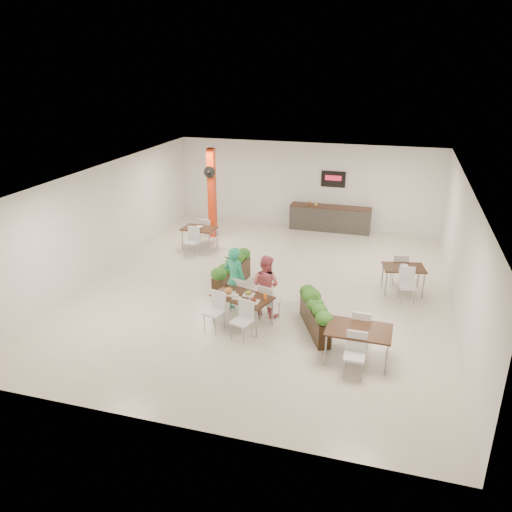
{
  "coord_description": "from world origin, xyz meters",
  "views": [
    {
      "loc": [
        3.31,
        -12.41,
        5.99
      ],
      "look_at": [
        -0.15,
        -0.41,
        1.1
      ],
      "focal_mm": 35.0,
      "sensor_mm": 36.0,
      "label": 1
    }
  ],
  "objects_px": {
    "diner_woman": "(266,285)",
    "planter_right": "(315,312)",
    "red_column": "(212,192)",
    "planter_left": "(232,271)",
    "main_table": "(242,300)",
    "service_counter": "(330,218)",
    "side_table_a": "(200,231)",
    "side_table_c": "(359,334)",
    "diner_man": "(235,279)",
    "side_table_b": "(403,271)"
  },
  "relations": [
    {
      "from": "diner_woman",
      "to": "planter_right",
      "type": "relative_size",
      "value": 0.9
    },
    {
      "from": "red_column",
      "to": "planter_left",
      "type": "bearing_deg",
      "value": -62.54
    },
    {
      "from": "main_table",
      "to": "service_counter",
      "type": "bearing_deg",
      "value": 82.75
    },
    {
      "from": "red_column",
      "to": "diner_woman",
      "type": "bearing_deg",
      "value": -57.23
    },
    {
      "from": "side_table_a",
      "to": "side_table_c",
      "type": "relative_size",
      "value": 1.01
    },
    {
      "from": "diner_man",
      "to": "side_table_c",
      "type": "relative_size",
      "value": 1.06
    },
    {
      "from": "planter_left",
      "to": "planter_right",
      "type": "bearing_deg",
      "value": -33.51
    },
    {
      "from": "service_counter",
      "to": "main_table",
      "type": "relative_size",
      "value": 1.57
    },
    {
      "from": "side_table_b",
      "to": "planter_left",
      "type": "bearing_deg",
      "value": -178.93
    },
    {
      "from": "red_column",
      "to": "main_table",
      "type": "xyz_separation_m",
      "value": [
        3.0,
        -5.95,
        -1.01
      ]
    },
    {
      "from": "main_table",
      "to": "side_table_c",
      "type": "bearing_deg",
      "value": -16.27
    },
    {
      "from": "red_column",
      "to": "diner_man",
      "type": "height_order",
      "value": "red_column"
    },
    {
      "from": "main_table",
      "to": "diner_man",
      "type": "distance_m",
      "value": 0.79
    },
    {
      "from": "planter_left",
      "to": "service_counter",
      "type": "bearing_deg",
      "value": 72.08
    },
    {
      "from": "diner_woman",
      "to": "planter_right",
      "type": "height_order",
      "value": "diner_woman"
    },
    {
      "from": "main_table",
      "to": "side_table_c",
      "type": "xyz_separation_m",
      "value": [
        2.84,
        -0.83,
        0.0
      ]
    },
    {
      "from": "planter_right",
      "to": "diner_woman",
      "type": "bearing_deg",
      "value": 160.0
    },
    {
      "from": "planter_left",
      "to": "side_table_b",
      "type": "distance_m",
      "value": 4.73
    },
    {
      "from": "red_column",
      "to": "planter_right",
      "type": "distance_m",
      "value": 7.58
    },
    {
      "from": "diner_man",
      "to": "diner_woman",
      "type": "relative_size",
      "value": 1.09
    },
    {
      "from": "red_column",
      "to": "planter_right",
      "type": "bearing_deg",
      "value": -50.61
    },
    {
      "from": "diner_man",
      "to": "side_table_b",
      "type": "bearing_deg",
      "value": -132.84
    },
    {
      "from": "side_table_b",
      "to": "planter_right",
      "type": "bearing_deg",
      "value": -136.53
    },
    {
      "from": "side_table_c",
      "to": "red_column",
      "type": "bearing_deg",
      "value": 131.86
    },
    {
      "from": "main_table",
      "to": "diner_woman",
      "type": "relative_size",
      "value": 1.21
    },
    {
      "from": "planter_right",
      "to": "main_table",
      "type": "bearing_deg",
      "value": -174.64
    },
    {
      "from": "main_table",
      "to": "side_table_c",
      "type": "relative_size",
      "value": 1.18
    },
    {
      "from": "diner_man",
      "to": "side_table_b",
      "type": "height_order",
      "value": "diner_man"
    },
    {
      "from": "service_counter",
      "to": "planter_right",
      "type": "height_order",
      "value": "service_counter"
    },
    {
      "from": "service_counter",
      "to": "side_table_c",
      "type": "distance_m",
      "value": 8.84
    },
    {
      "from": "diner_man",
      "to": "service_counter",
      "type": "bearing_deg",
      "value": -83.03
    },
    {
      "from": "diner_man",
      "to": "side_table_b",
      "type": "distance_m",
      "value": 4.7
    },
    {
      "from": "main_table",
      "to": "side_table_a",
      "type": "distance_m",
      "value": 5.45
    },
    {
      "from": "diner_woman",
      "to": "planter_right",
      "type": "distance_m",
      "value": 1.46
    },
    {
      "from": "side_table_b",
      "to": "side_table_c",
      "type": "distance_m",
      "value": 3.87
    },
    {
      "from": "red_column",
      "to": "side_table_b",
      "type": "height_order",
      "value": "red_column"
    },
    {
      "from": "red_column",
      "to": "service_counter",
      "type": "bearing_deg",
      "value": 25.0
    },
    {
      "from": "service_counter",
      "to": "red_column",
      "type": "bearing_deg",
      "value": -155.0
    },
    {
      "from": "diner_man",
      "to": "side_table_a",
      "type": "xyz_separation_m",
      "value": [
        -2.57,
        3.93,
        -0.24
      ]
    },
    {
      "from": "red_column",
      "to": "side_table_b",
      "type": "bearing_deg",
      "value": -24.14
    },
    {
      "from": "service_counter",
      "to": "main_table",
      "type": "height_order",
      "value": "service_counter"
    },
    {
      "from": "side_table_c",
      "to": "planter_left",
      "type": "bearing_deg",
      "value": 144.82
    },
    {
      "from": "side_table_b",
      "to": "side_table_a",
      "type": "bearing_deg",
      "value": 154.84
    },
    {
      "from": "diner_woman",
      "to": "side_table_a",
      "type": "bearing_deg",
      "value": -31.47
    },
    {
      "from": "diner_woman",
      "to": "side_table_a",
      "type": "xyz_separation_m",
      "value": [
        -3.37,
        3.93,
        -0.17
      ]
    },
    {
      "from": "main_table",
      "to": "planter_left",
      "type": "bearing_deg",
      "value": 115.29
    },
    {
      "from": "red_column",
      "to": "diner_man",
      "type": "xyz_separation_m",
      "value": [
        2.61,
        -5.3,
        -0.78
      ]
    },
    {
      "from": "service_counter",
      "to": "side_table_b",
      "type": "bearing_deg",
      "value": -60.88
    },
    {
      "from": "side_table_a",
      "to": "side_table_b",
      "type": "distance_m",
      "value": 6.87
    },
    {
      "from": "planter_left",
      "to": "side_table_a",
      "type": "height_order",
      "value": "planter_left"
    }
  ]
}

